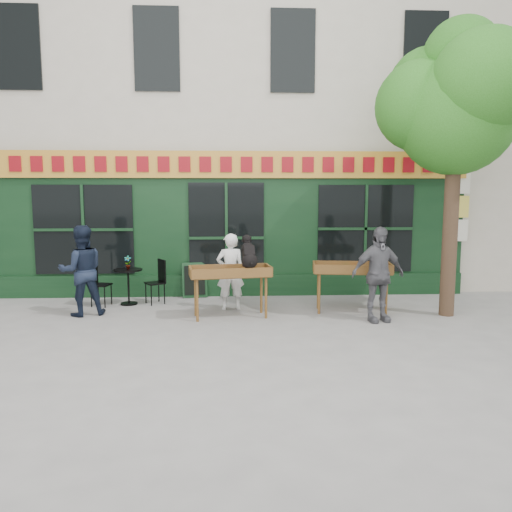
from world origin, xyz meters
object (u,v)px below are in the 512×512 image
object	(u,v)px
bistro_table	(128,279)
book_cart_right	(352,271)
book_cart_center	(230,275)
dog	(249,251)
woman	(230,272)
man_left	(82,271)
man_right	(378,274)

from	to	relation	value
bistro_table	book_cart_right	bearing A→B (deg)	-10.86
book_cart_center	dog	distance (m)	0.59
book_cart_center	dog	world-z (taller)	dog
woman	man_left	size ratio (longest dim) A/B	0.89
book_cart_right	man_left	distance (m)	5.29
woman	bistro_table	distance (m)	2.25
dog	woman	world-z (taller)	dog
man_right	man_left	size ratio (longest dim) A/B	1.00
book_cart_right	woman	bearing A→B (deg)	179.64
book_cart_center	woman	size ratio (longest dim) A/B	1.01
dog	bistro_table	xyz separation A→B (m)	(-2.52, 1.24, -0.75)
dog	man_right	size ratio (longest dim) A/B	0.34
bistro_table	man_left	world-z (taller)	man_left
book_cart_right	man_right	world-z (taller)	man_right
bistro_table	man_left	bearing A→B (deg)	-127.87
dog	bistro_table	distance (m)	2.91
book_cart_center	man_left	world-z (taller)	man_left
woman	book_cart_right	xyz separation A→B (m)	(2.42, -0.34, 0.04)
dog	woman	bearing A→B (deg)	108.38
book_cart_right	bistro_table	size ratio (longest dim) A/B	2.06
book_cart_right	man_left	bearing A→B (deg)	-172.21
man_right	woman	bearing A→B (deg)	145.78
bistro_table	man_left	distance (m)	1.19
book_cart_center	man_right	bearing A→B (deg)	-17.32
man_left	bistro_table	bearing A→B (deg)	-149.71
woman	book_cart_right	size ratio (longest dim) A/B	1.00
book_cart_center	book_cart_right	distance (m)	2.44
woman	book_cart_center	bearing A→B (deg)	81.81
man_left	woman	bearing A→B (deg)	165.25
dog	man_right	xyz separation A→B (m)	(2.37, -0.39, -0.41)
book_cart_right	bistro_table	distance (m)	4.68
book_cart_center	woman	xyz separation A→B (m)	(0.00, 0.65, -0.04)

